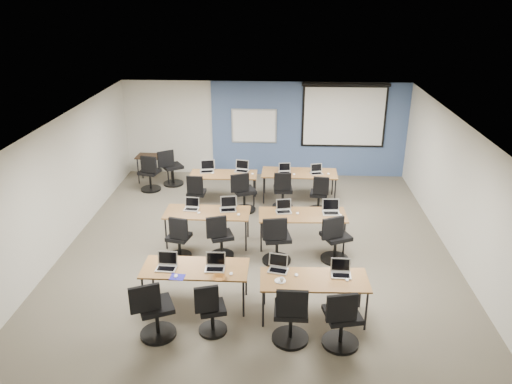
# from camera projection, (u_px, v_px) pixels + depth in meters

# --- Properties ---
(floor) EXTENTS (8.00, 9.00, 0.02)m
(floor) POSITION_uv_depth(u_px,v_px,m) (257.00, 248.00, 10.54)
(floor) COLOR #6B6354
(floor) RESTS_ON ground
(ceiling) EXTENTS (8.00, 9.00, 0.02)m
(ceiling) POSITION_uv_depth(u_px,v_px,m) (257.00, 123.00, 9.50)
(ceiling) COLOR white
(ceiling) RESTS_ON ground
(wall_back) EXTENTS (8.00, 0.04, 2.70)m
(wall_back) POSITION_uv_depth(u_px,v_px,m) (265.00, 129.00, 14.17)
(wall_back) COLOR beige
(wall_back) RESTS_ON ground
(wall_front) EXTENTS (8.00, 0.04, 2.70)m
(wall_front) POSITION_uv_depth(u_px,v_px,m) (238.00, 333.00, 5.87)
(wall_front) COLOR beige
(wall_front) RESTS_ON ground
(wall_left) EXTENTS (0.04, 9.00, 2.70)m
(wall_left) POSITION_uv_depth(u_px,v_px,m) (62.00, 185.00, 10.21)
(wall_left) COLOR beige
(wall_left) RESTS_ON ground
(wall_right) EXTENTS (0.04, 9.00, 2.70)m
(wall_right) POSITION_uv_depth(u_px,v_px,m) (459.00, 193.00, 9.83)
(wall_right) COLOR beige
(wall_right) RESTS_ON ground
(blue_accent_panel) EXTENTS (5.50, 0.04, 2.70)m
(blue_accent_panel) POSITION_uv_depth(u_px,v_px,m) (309.00, 130.00, 14.08)
(blue_accent_panel) COLOR #3D5977
(blue_accent_panel) RESTS_ON wall_back
(whiteboard) EXTENTS (1.28, 0.03, 0.98)m
(whiteboard) POSITION_uv_depth(u_px,v_px,m) (254.00, 126.00, 14.08)
(whiteboard) COLOR silver
(whiteboard) RESTS_ON wall_back
(projector_screen) EXTENTS (2.40, 0.10, 1.82)m
(projector_screen) POSITION_uv_depth(u_px,v_px,m) (344.00, 112.00, 13.77)
(projector_screen) COLOR black
(projector_screen) RESTS_ON wall_back
(training_table_front_left) EXTENTS (1.79, 0.75, 0.73)m
(training_table_front_left) POSITION_uv_depth(u_px,v_px,m) (195.00, 270.00, 8.42)
(training_table_front_left) COLOR #9F6E30
(training_table_front_left) RESTS_ON floor
(training_table_front_right) EXTENTS (1.76, 0.73, 0.73)m
(training_table_front_right) POSITION_uv_depth(u_px,v_px,m) (314.00, 281.00, 8.10)
(training_table_front_right) COLOR brown
(training_table_front_right) RESTS_ON floor
(training_table_mid_left) EXTENTS (1.79, 0.74, 0.73)m
(training_table_mid_left) POSITION_uv_depth(u_px,v_px,m) (207.00, 214.00, 10.49)
(training_table_mid_left) COLOR #945A26
(training_table_mid_left) RESTS_ON floor
(training_table_mid_right) EXTENTS (1.82, 0.76, 0.73)m
(training_table_mid_right) POSITION_uv_depth(u_px,v_px,m) (302.00, 216.00, 10.38)
(training_table_mid_right) COLOR olive
(training_table_mid_right) RESTS_ON floor
(training_table_back_left) EXTENTS (1.68, 0.70, 0.73)m
(training_table_back_left) POSITION_uv_depth(u_px,v_px,m) (224.00, 176.00, 12.59)
(training_table_back_left) COLOR brown
(training_table_back_left) RESTS_ON floor
(training_table_back_right) EXTENTS (1.91, 0.79, 0.73)m
(training_table_back_right) POSITION_uv_depth(u_px,v_px,m) (299.00, 174.00, 12.68)
(training_table_back_right) COLOR brown
(training_table_back_right) RESTS_ON floor
(laptop_0) EXTENTS (0.34, 0.29, 0.26)m
(laptop_0) POSITION_uv_depth(u_px,v_px,m) (167.00, 264.00, 8.38)
(laptop_0) COLOR silver
(laptop_0) RESTS_ON training_table_front_left
(mouse_0) EXTENTS (0.08, 0.11, 0.04)m
(mouse_0) POSITION_uv_depth(u_px,v_px,m) (176.00, 276.00, 8.14)
(mouse_0) COLOR white
(mouse_0) RESTS_ON training_table_front_left
(task_chair_0) EXTENTS (0.61, 0.57, 1.05)m
(task_chair_0) POSITION_uv_depth(u_px,v_px,m) (154.00, 314.00, 7.70)
(task_chair_0) COLOR black
(task_chair_0) RESTS_ON floor
(laptop_1) EXTENTS (0.33, 0.28, 0.25)m
(laptop_1) POSITION_uv_depth(u_px,v_px,m) (215.00, 265.00, 8.36)
(laptop_1) COLOR silver
(laptop_1) RESTS_ON training_table_front_left
(mouse_1) EXTENTS (0.09, 0.11, 0.03)m
(mouse_1) POSITION_uv_depth(u_px,v_px,m) (231.00, 274.00, 8.20)
(mouse_1) COLOR white
(mouse_1) RESTS_ON training_table_front_left
(task_chair_1) EXTENTS (0.47, 0.46, 0.95)m
(task_chair_1) POSITION_uv_depth(u_px,v_px,m) (211.00, 313.00, 7.81)
(task_chair_1) COLOR black
(task_chair_1) RESTS_ON floor
(laptop_2) EXTENTS (0.32, 0.28, 0.25)m
(laptop_2) POSITION_uv_depth(u_px,v_px,m) (278.00, 266.00, 8.32)
(laptop_2) COLOR #BCBCBC
(laptop_2) RESTS_ON training_table_front_right
(mouse_2) EXTENTS (0.08, 0.11, 0.04)m
(mouse_2) POSITION_uv_depth(u_px,v_px,m) (296.00, 275.00, 8.17)
(mouse_2) COLOR white
(mouse_2) RESTS_ON training_table_front_right
(task_chair_2) EXTENTS (0.58, 0.58, 1.05)m
(task_chair_2) POSITION_uv_depth(u_px,v_px,m) (291.00, 318.00, 7.60)
(task_chair_2) COLOR black
(task_chair_2) RESTS_ON floor
(laptop_3) EXTENTS (0.32, 0.28, 0.25)m
(laptop_3) POSITION_uv_depth(u_px,v_px,m) (341.00, 271.00, 8.19)
(laptop_3) COLOR silver
(laptop_3) RESTS_ON training_table_front_right
(mouse_3) EXTENTS (0.07, 0.10, 0.03)m
(mouse_3) POSITION_uv_depth(u_px,v_px,m) (347.00, 280.00, 8.04)
(mouse_3) COLOR white
(mouse_3) RESTS_ON training_table_front_right
(task_chair_3) EXTENTS (0.57, 0.57, 1.05)m
(task_chair_3) POSITION_uv_depth(u_px,v_px,m) (341.00, 323.00, 7.50)
(task_chair_3) COLOR black
(task_chair_3) RESTS_ON floor
(laptop_4) EXTENTS (0.30, 0.26, 0.23)m
(laptop_4) POSITION_uv_depth(u_px,v_px,m) (192.00, 206.00, 10.59)
(laptop_4) COLOR #B7B7C4
(laptop_4) RESTS_ON training_table_mid_left
(mouse_4) EXTENTS (0.07, 0.10, 0.03)m
(mouse_4) POSITION_uv_depth(u_px,v_px,m) (199.00, 213.00, 10.40)
(mouse_4) COLOR white
(mouse_4) RESTS_ON training_table_mid_left
(task_chair_4) EXTENTS (0.48, 0.48, 0.96)m
(task_chair_4) POSITION_uv_depth(u_px,v_px,m) (179.00, 241.00, 9.98)
(task_chair_4) COLOR black
(task_chair_4) RESTS_ON floor
(laptop_5) EXTENTS (0.35, 0.29, 0.26)m
(laptop_5) POSITION_uv_depth(u_px,v_px,m) (228.00, 207.00, 10.56)
(laptop_5) COLOR #B4B4B8
(laptop_5) RESTS_ON training_table_mid_left
(mouse_5) EXTENTS (0.07, 0.11, 0.04)m
(mouse_5) POSITION_uv_depth(u_px,v_px,m) (239.00, 214.00, 10.32)
(mouse_5) COLOR white
(mouse_5) RESTS_ON training_table_mid_left
(task_chair_5) EXTENTS (0.52, 0.50, 0.98)m
(task_chair_5) POSITION_uv_depth(u_px,v_px,m) (220.00, 240.00, 10.01)
(task_chair_5) COLOR black
(task_chair_5) RESTS_ON floor
(laptop_6) EXTENTS (0.32, 0.27, 0.24)m
(laptop_6) POSITION_uv_depth(u_px,v_px,m) (284.00, 209.00, 10.47)
(laptop_6) COLOR #BABABC
(laptop_6) RESTS_ON training_table_mid_right
(mouse_6) EXTENTS (0.07, 0.11, 0.04)m
(mouse_6) POSITION_uv_depth(u_px,v_px,m) (298.00, 213.00, 10.38)
(mouse_6) COLOR white
(mouse_6) RESTS_ON training_table_mid_right
(task_chair_6) EXTENTS (0.58, 0.58, 1.05)m
(task_chair_6) POSITION_uv_depth(u_px,v_px,m) (276.00, 243.00, 9.81)
(task_chair_6) COLOR black
(task_chair_6) RESTS_ON floor
(laptop_7) EXTENTS (0.36, 0.30, 0.27)m
(laptop_7) POSITION_uv_depth(u_px,v_px,m) (331.00, 210.00, 10.41)
(laptop_7) COLOR #B7B7B7
(laptop_7) RESTS_ON training_table_mid_right
(mouse_7) EXTENTS (0.06, 0.10, 0.03)m
(mouse_7) POSITION_uv_depth(u_px,v_px,m) (341.00, 215.00, 10.29)
(mouse_7) COLOR white
(mouse_7) RESTS_ON training_table_mid_right
(task_chair_7) EXTENTS (0.60, 0.56, 1.04)m
(task_chair_7) POSITION_uv_depth(u_px,v_px,m) (335.00, 242.00, 9.87)
(task_chair_7) COLOR black
(task_chair_7) RESTS_ON floor
(laptop_8) EXTENTS (0.36, 0.31, 0.27)m
(laptop_8) POSITION_uv_depth(u_px,v_px,m) (207.00, 169.00, 12.72)
(laptop_8) COLOR #A9A9B4
(laptop_8) RESTS_ON training_table_back_left
(mouse_8) EXTENTS (0.07, 0.10, 0.04)m
(mouse_8) POSITION_uv_depth(u_px,v_px,m) (213.00, 173.00, 12.60)
(mouse_8) COLOR white
(mouse_8) RESTS_ON training_table_back_left
(task_chair_8) EXTENTS (0.48, 0.48, 0.96)m
(task_chair_8) POSITION_uv_depth(u_px,v_px,m) (196.00, 196.00, 12.11)
(task_chair_8) COLOR black
(task_chair_8) RESTS_ON floor
(laptop_9) EXTENTS (0.34, 0.29, 0.26)m
(laptop_9) POSITION_uv_depth(u_px,v_px,m) (242.00, 168.00, 12.76)
(laptop_9) COLOR #ABABAF
(laptop_9) RESTS_ON training_table_back_left
(mouse_9) EXTENTS (0.08, 0.11, 0.04)m
(mouse_9) POSITION_uv_depth(u_px,v_px,m) (253.00, 174.00, 12.55)
(mouse_9) COLOR white
(mouse_9) RESTS_ON training_table_back_left
(task_chair_9) EXTENTS (0.59, 0.55, 1.03)m
(task_chair_9) POSITION_uv_depth(u_px,v_px,m) (243.00, 195.00, 12.07)
(task_chair_9) COLOR black
(task_chair_9) RESTS_ON floor
(laptop_10) EXTENTS (0.30, 0.26, 0.23)m
(laptop_10) POSITION_uv_depth(u_px,v_px,m) (285.00, 170.00, 12.64)
(laptop_10) COLOR silver
(laptop_10) RESTS_ON training_table_back_right
(mouse_10) EXTENTS (0.09, 0.11, 0.03)m
(mouse_10) POSITION_uv_depth(u_px,v_px,m) (294.00, 174.00, 12.51)
(mouse_10) COLOR white
(mouse_10) RESTS_ON training_table_back_right
(task_chair_10) EXTENTS (0.51, 0.51, 0.99)m
(task_chair_10) POSITION_uv_depth(u_px,v_px,m) (283.00, 193.00, 12.25)
(task_chair_10) COLOR black
(task_chair_10) RESTS_ON floor
(laptop_11) EXTENTS (0.30, 0.26, 0.23)m
(laptop_11) POSITION_uv_depth(u_px,v_px,m) (316.00, 171.00, 12.59)
(laptop_11) COLOR #A6A5A9
(laptop_11) RESTS_ON training_table_back_right
(mouse_11) EXTENTS (0.09, 0.12, 0.04)m
(mouse_11) POSITION_uv_depth(u_px,v_px,m) (329.00, 174.00, 12.55)
(mouse_11) COLOR white
(mouse_11) RESTS_ON training_table_back_right
(task_chair_11) EXTENTS (0.46, 0.46, 0.95)m
(task_chair_11) POSITION_uv_depth(u_px,v_px,m) (319.00, 197.00, 12.09)
(task_chair_11) COLOR black
(task_chair_11) RESTS_ON floor
(blue_mousepad) EXTENTS (0.25, 0.21, 0.01)m
(blue_mousepad) POSITION_uv_depth(u_px,v_px,m) (177.00, 277.00, 8.13)
(blue_mousepad) COLOR #211FA1
(blue_mousepad) RESTS_ON training_table_front_left
(snack_bowl) EXTENTS (0.23, 0.23, 0.06)m
(snack_bowl) POSITION_uv_depth(u_px,v_px,m) (219.00, 278.00, 8.05)
(snack_bowl) COLOR olive
(snack_bowl) RESTS_ON training_table_front_left
(snack_plate) EXTENTS (0.19, 0.19, 0.01)m
(snack_plate) POSITION_uv_depth(u_px,v_px,m) (280.00, 281.00, 8.02)
(snack_plate) COLOR white
(snack_plate) RESTS_ON training_table_front_right
(coffee_cup) EXTENTS (0.07, 0.07, 0.05)m
(coffee_cup) POSITION_uv_depth(u_px,v_px,m) (282.00, 280.00, 7.98)
(coffee_cup) COLOR silver
(coffee_cup) RESTS_ON snack_plate
(utility_table) EXTENTS (0.95, 0.53, 0.75)m
(utility_table) POSITION_uv_depth(u_px,v_px,m) (154.00, 159.00, 13.87)
(utility_table) COLOR #362516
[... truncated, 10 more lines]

